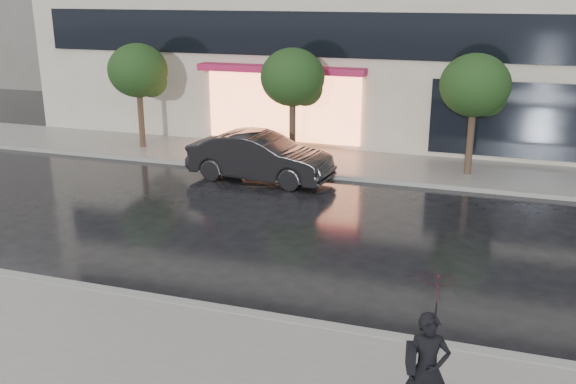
% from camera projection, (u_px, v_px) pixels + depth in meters
% --- Properties ---
extents(ground, '(120.00, 120.00, 0.00)m').
position_uv_depth(ground, '(281.00, 297.00, 12.78)').
color(ground, black).
rests_on(ground, ground).
extents(sidewalk_far, '(60.00, 3.50, 0.12)m').
position_uv_depth(sidewalk_far, '(377.00, 166.00, 22.03)').
color(sidewalk_far, slate).
rests_on(sidewalk_far, ground).
extents(curb_near, '(60.00, 0.25, 0.14)m').
position_uv_depth(curb_near, '(263.00, 318.00, 11.85)').
color(curb_near, gray).
rests_on(curb_near, ground).
extents(curb_far, '(60.00, 0.25, 0.14)m').
position_uv_depth(curb_far, '(367.00, 179.00, 20.44)').
color(curb_far, gray).
rests_on(curb_far, ground).
extents(tree_far_west, '(2.20, 2.20, 3.99)m').
position_uv_depth(tree_far_west, '(140.00, 72.00, 23.65)').
color(tree_far_west, '#33261C').
rests_on(tree_far_west, ground).
extents(tree_mid_west, '(2.20, 2.20, 3.99)m').
position_uv_depth(tree_mid_west, '(294.00, 79.00, 21.85)').
color(tree_mid_west, '#33261C').
rests_on(tree_mid_west, ground).
extents(tree_mid_east, '(2.20, 2.20, 3.99)m').
position_uv_depth(tree_mid_east, '(477.00, 88.00, 20.05)').
color(tree_mid_east, '#33261C').
rests_on(tree_mid_east, ground).
extents(parked_car, '(4.76, 2.01, 1.53)m').
position_uv_depth(parked_car, '(260.00, 157.00, 20.40)').
color(parked_car, black).
rests_on(parked_car, ground).
extents(pedestrian_with_umbrella, '(1.01, 1.02, 2.24)m').
position_uv_depth(pedestrian_with_umbrella, '(432.00, 330.00, 8.53)').
color(pedestrian_with_umbrella, black).
rests_on(pedestrian_with_umbrella, sidewalk_near).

